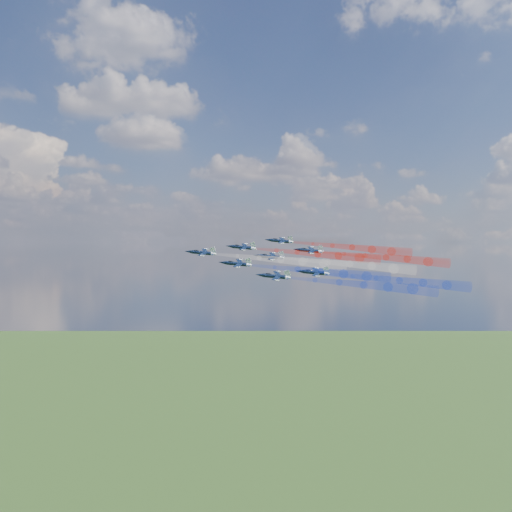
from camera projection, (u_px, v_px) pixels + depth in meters
name	position (u px, v px, depth m)	size (l,w,h in m)	color
jet_lead	(202.00, 253.00, 182.52)	(8.45, 10.56, 2.82)	black
trail_lead	(281.00, 260.00, 180.93)	(3.52, 41.66, 3.52)	white
jet_inner_left	(237.00, 264.00, 172.85)	(8.45, 10.56, 2.82)	black
trail_inner_left	(321.00, 272.00, 171.26)	(3.52, 41.66, 3.52)	blue
jet_inner_right	(242.00, 247.00, 191.79)	(8.45, 10.56, 2.82)	black
trail_inner_right	(318.00, 254.00, 190.21)	(3.52, 41.66, 3.52)	red
jet_outer_left	(275.00, 276.00, 163.67)	(8.45, 10.56, 2.82)	black
trail_outer_left	(364.00, 285.00, 162.09)	(3.52, 41.66, 3.52)	blue
jet_center_third	(270.00, 257.00, 182.96)	(8.45, 10.56, 2.82)	black
trail_center_third	(350.00, 264.00, 181.38)	(3.52, 41.66, 3.52)	white
jet_outer_right	(280.00, 241.00, 202.32)	(8.45, 10.56, 2.82)	black
trail_outer_right	(352.00, 247.00, 200.73)	(3.52, 41.66, 3.52)	red
jet_rear_left	(314.00, 272.00, 170.99)	(8.45, 10.56, 2.82)	black
trail_rear_left	(400.00, 280.00, 169.40)	(3.52, 41.66, 3.52)	blue
jet_rear_right	(309.00, 251.00, 190.57)	(8.45, 10.56, 2.82)	black
trail_rear_right	(386.00, 257.00, 188.98)	(3.52, 41.66, 3.52)	red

